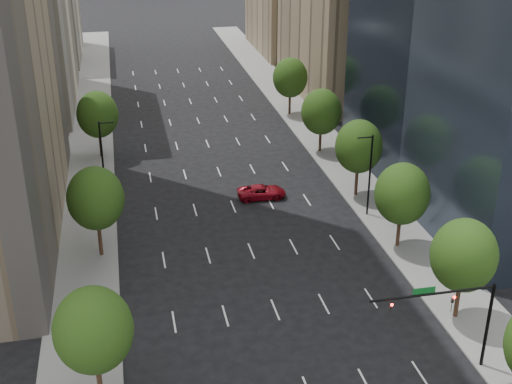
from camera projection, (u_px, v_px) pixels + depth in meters
sidewalk_left at (87, 219)px, 70.42m from camera, size 6.00×200.00×0.15m
sidewalk_right at (368, 194)px, 76.17m from camera, size 6.00×200.00×0.15m
filler_left at (41, 12)px, 132.65m from camera, size 14.00×26.00×18.00m
parking_tan_right at (343, 1)px, 107.36m from camera, size 14.00×30.00×30.00m
filler_right at (290, 11)px, 139.66m from camera, size 14.00×26.00×16.00m
tree_right_1 at (464, 255)px, 52.16m from camera, size 5.20×5.20×8.75m
tree_right_2 at (402, 194)px, 62.91m from camera, size 5.20×5.20×8.61m
tree_right_3 at (359, 147)px, 73.48m from camera, size 5.20×5.20×8.89m
tree_right_4 at (321, 112)px, 86.12m from camera, size 5.20×5.20×8.46m
tree_right_5 at (290, 78)px, 100.26m from camera, size 5.20×5.20×8.75m
tree_left_0 at (93, 330)px, 43.40m from camera, size 5.20×5.20×8.75m
tree_left_1 at (96, 198)px, 61.13m from camera, size 5.20×5.20×8.97m
tree_left_2 at (98, 115)px, 84.41m from camera, size 5.20×5.20×8.68m
streetlight_rn at (369, 173)px, 69.35m from camera, size 1.70×0.20×9.00m
streetlight_ln at (103, 158)px, 73.28m from camera, size 1.70×0.20×9.00m
traffic_signal at (458, 311)px, 46.41m from camera, size 9.12×0.40×7.38m
car_red_far at (262, 192)px, 75.03m from camera, size 5.43×2.56×1.50m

